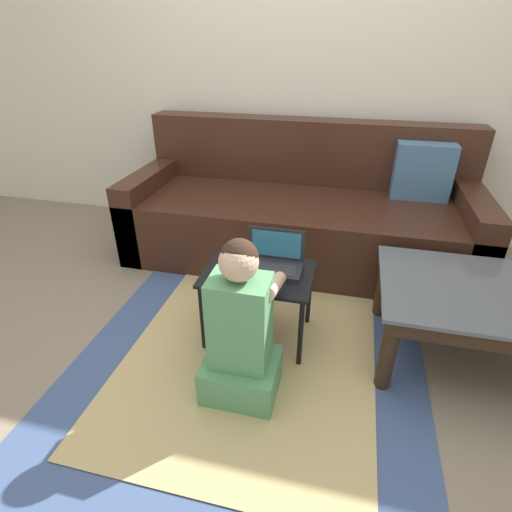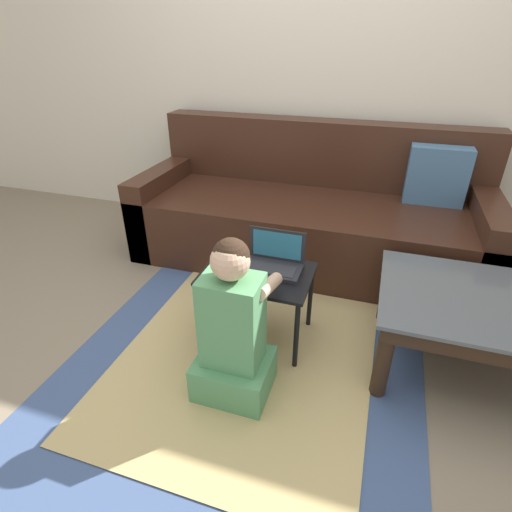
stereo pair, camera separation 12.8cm
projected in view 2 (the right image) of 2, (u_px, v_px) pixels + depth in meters
ground_plane at (242, 347)px, 2.04m from camera, size 16.00×16.00×0.00m
wall_back at (316, 58)px, 2.72m from camera, size 9.00×0.06×2.50m
area_rug at (245, 359)px, 1.96m from camera, size 1.66×1.94×0.01m
couch at (311, 215)px, 2.76m from camera, size 2.29×0.90×0.88m
laptop_desk at (257, 281)px, 1.95m from camera, size 0.53×0.37×0.39m
laptop at (273, 263)px, 1.94m from camera, size 0.28×0.17×0.19m
computer_mouse at (230, 263)px, 1.97m from camera, size 0.06×0.10×0.04m
person_seated at (233, 332)px, 1.65m from camera, size 0.32×0.41×0.75m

